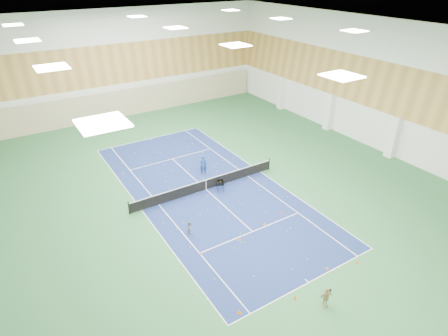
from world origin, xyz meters
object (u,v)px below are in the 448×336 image
at_px(child_court, 190,228).
at_px(ball_cart, 220,186).
at_px(child_apron, 326,297).
at_px(coach, 203,165).
at_px(tennis_net, 206,184).

height_order(child_court, ball_cart, child_court).
bearing_deg(child_apron, coach, 100.66).
bearing_deg(tennis_net, child_court, -130.37).
relative_size(coach, ball_cart, 1.88).
bearing_deg(child_court, tennis_net, 5.09).
relative_size(tennis_net, child_court, 12.99).
bearing_deg(tennis_net, coach, 65.84).
bearing_deg(ball_cart, child_court, -121.27).
height_order(child_court, child_apron, child_apron).
bearing_deg(child_apron, tennis_net, 104.24).
height_order(coach, ball_cart, coach).
height_order(tennis_net, coach, coach).
height_order(tennis_net, child_court, tennis_net).
xyz_separation_m(tennis_net, child_apron, (-0.44, -13.55, 0.09)).
height_order(tennis_net, ball_cart, tennis_net).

